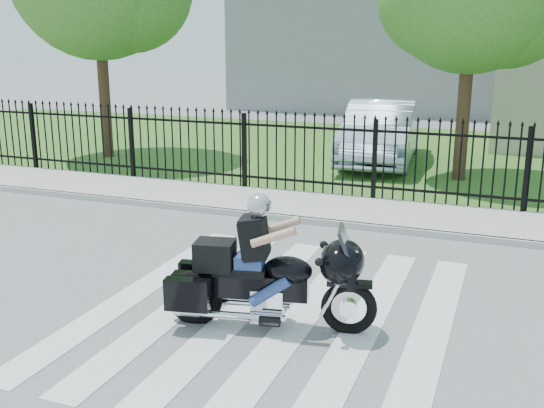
% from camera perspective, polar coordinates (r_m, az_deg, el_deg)
% --- Properties ---
extents(ground, '(120.00, 120.00, 0.00)m').
position_cam_1_polar(ground, '(8.37, 0.04, -9.65)').
color(ground, slate).
rests_on(ground, ground).
extents(crosswalk, '(5.00, 5.50, 0.01)m').
position_cam_1_polar(crosswalk, '(8.37, 0.04, -9.61)').
color(crosswalk, silver).
rests_on(crosswalk, ground).
extents(sidewalk, '(40.00, 2.00, 0.12)m').
position_cam_1_polar(sidewalk, '(12.88, 8.07, -0.68)').
color(sidewalk, '#ADAAA3').
rests_on(sidewalk, ground).
extents(curb, '(40.00, 0.12, 0.12)m').
position_cam_1_polar(curb, '(11.94, 6.97, -1.88)').
color(curb, '#ADAAA3').
rests_on(curb, ground).
extents(grass_strip, '(40.00, 12.00, 0.02)m').
position_cam_1_polar(grass_strip, '(19.61, 12.79, 4.28)').
color(grass_strip, '#2B6121').
rests_on(grass_strip, ground).
extents(iron_fence, '(26.00, 0.04, 1.80)m').
position_cam_1_polar(iron_fence, '(13.64, 9.17, 3.78)').
color(iron_fence, black).
rests_on(iron_fence, ground).
extents(motorcycle_rider, '(2.57, 1.20, 1.72)m').
position_cam_1_polar(motorcycle_rider, '(7.70, -0.76, -6.20)').
color(motorcycle_rider, black).
rests_on(motorcycle_rider, ground).
extents(parked_car, '(2.28, 5.37, 1.72)m').
position_cam_1_polar(parked_car, '(18.12, 9.72, 6.39)').
color(parked_car, '#AAB9D6').
rests_on(parked_car, grass_strip).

